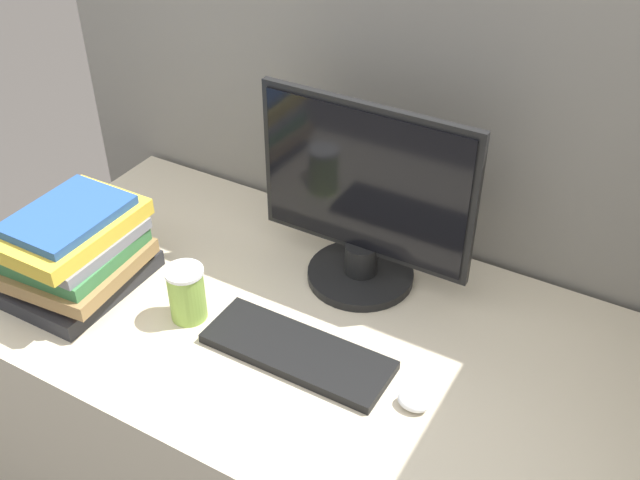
{
  "coord_description": "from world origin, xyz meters",
  "views": [
    {
      "loc": [
        0.6,
        -0.6,
        1.82
      ],
      "look_at": [
        0.02,
        0.42,
        0.95
      ],
      "focal_mm": 42.0,
      "sensor_mm": 36.0,
      "label": 1
    }
  ],
  "objects": [
    {
      "name": "coffee_cup",
      "position": [
        -0.22,
        0.29,
        0.82
      ],
      "size": [
        0.08,
        0.08,
        0.12
      ],
      "color": "#8CB247",
      "rests_on": "desk"
    },
    {
      "name": "mouse",
      "position": [
        0.29,
        0.29,
        0.77
      ],
      "size": [
        0.06,
        0.04,
        0.03
      ],
      "color": "silver",
      "rests_on": "desk"
    },
    {
      "name": "keyboard",
      "position": [
        0.03,
        0.3,
        0.76
      ],
      "size": [
        0.38,
        0.14,
        0.02
      ],
      "color": "black",
      "rests_on": "desk"
    },
    {
      "name": "desk",
      "position": [
        0.0,
        0.39,
        0.38
      ],
      "size": [
        1.47,
        0.77,
        0.75
      ],
      "color": "beige",
      "rests_on": "ground_plane"
    },
    {
      "name": "cubicle_panel_rear",
      "position": [
        0.0,
        0.81,
        0.82
      ],
      "size": [
        1.87,
        0.04,
        1.65
      ],
      "color": "gray",
      "rests_on": "ground_plane"
    },
    {
      "name": "book_stack",
      "position": [
        -0.49,
        0.25,
        0.85
      ],
      "size": [
        0.26,
        0.3,
        0.2
      ],
      "color": "#262628",
      "rests_on": "desk"
    },
    {
      "name": "monitor",
      "position": [
        0.03,
        0.58,
        0.94
      ],
      "size": [
        0.48,
        0.24,
        0.43
      ],
      "color": "black",
      "rests_on": "desk"
    }
  ]
}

